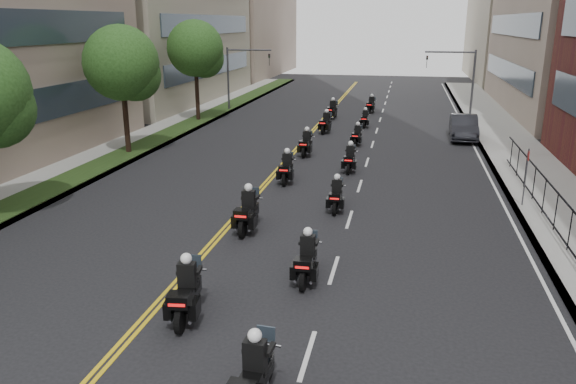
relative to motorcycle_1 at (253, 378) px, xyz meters
name	(u,v)px	position (x,y,z in m)	size (l,w,h in m)	color
sidewalk_right	(529,169)	(9.58, 22.12, -0.63)	(4.00, 90.00, 0.15)	gray
sidewalk_left	(125,149)	(-14.42, 22.12, -0.63)	(4.00, 90.00, 0.15)	gray
grass_strip	(136,148)	(-13.62, 22.12, -0.53)	(2.00, 90.00, 0.04)	#1C3212
street_trees	(72,78)	(-13.46, 15.73, 4.43)	(4.40, 38.40, 7.98)	black
traffic_signal_right	(462,73)	(7.12, 39.12, 3.00)	(4.09, 0.20, 5.60)	#3F3F44
traffic_signal_left	(238,70)	(-11.96, 39.12, 3.00)	(4.09, 0.20, 5.60)	#3F3F44
motorcycle_1	(253,378)	(0.00, 0.00, 0.00)	(0.60, 2.41, 1.77)	black
motorcycle_2	(187,293)	(-2.75, 3.25, 0.03)	(0.76, 2.49, 1.84)	black
motorcycle_3	(307,260)	(0.04, 6.20, -0.02)	(0.54, 2.33, 1.72)	black
motorcycle_4	(248,213)	(-2.94, 10.05, 0.03)	(0.58, 2.52, 1.86)	black
motorcycle_5	(336,196)	(0.10, 13.19, -0.07)	(0.50, 2.15, 1.59)	black
motorcycle_6	(287,169)	(-2.89, 17.05, -0.01)	(0.57, 2.35, 1.74)	black
motorcycle_7	(350,160)	(0.01, 19.84, -0.05)	(0.51, 2.25, 1.66)	black
motorcycle_8	(306,144)	(-2.96, 23.10, -0.02)	(0.55, 2.35, 1.73)	black
motorcycle_9	(357,136)	(-0.21, 26.70, -0.10)	(0.56, 2.06, 1.52)	black
motorcycle_10	(326,124)	(-2.82, 30.51, -0.02)	(0.70, 2.33, 1.72)	black
motorcycle_11	(365,119)	(-0.21, 33.37, -0.10)	(0.48, 2.06, 1.52)	black
motorcycle_12	(332,110)	(-3.16, 36.68, 0.00)	(0.73, 2.39, 1.77)	black
motorcycle_13	(371,105)	(-0.21, 40.64, -0.04)	(0.69, 2.25, 1.66)	black
parked_sedan	(464,127)	(6.77, 30.21, 0.12)	(1.75, 5.01, 1.65)	black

